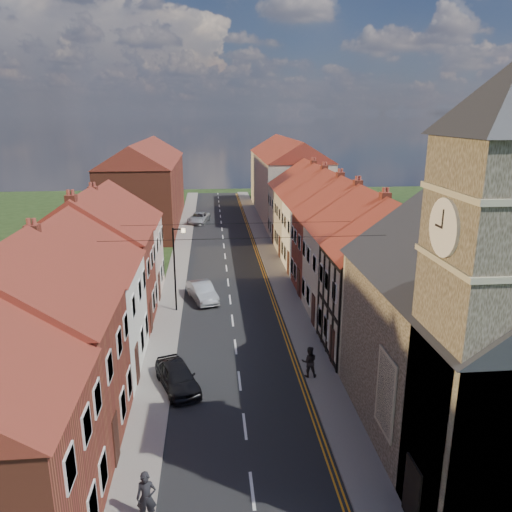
{
  "coord_description": "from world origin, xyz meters",
  "views": [
    {
      "loc": [
        -1.27,
        -13.47,
        13.59
      ],
      "look_at": [
        1.94,
        21.65,
        3.5
      ],
      "focal_mm": 35.0,
      "sensor_mm": 36.0,
      "label": 1
    }
  ],
  "objects_px": {
    "church": "(492,322)",
    "car_mid": "(202,292)",
    "car_near": "(177,376)",
    "pedestrian_right": "(309,362)",
    "lamppost": "(176,264)",
    "car_distant": "(199,218)",
    "pedestrian_left": "(146,497)"
  },
  "relations": [
    {
      "from": "lamppost",
      "to": "car_mid",
      "type": "relative_size",
      "value": 1.42
    },
    {
      "from": "car_mid",
      "to": "church",
      "type": "bearing_deg",
      "value": -75.5
    },
    {
      "from": "car_distant",
      "to": "car_near",
      "type": "bearing_deg",
      "value": -78.11
    },
    {
      "from": "lamppost",
      "to": "pedestrian_right",
      "type": "xyz_separation_m",
      "value": [
        7.51,
        -10.04,
        -2.57
      ]
    },
    {
      "from": "church",
      "to": "car_distant",
      "type": "bearing_deg",
      "value": 104.68
    },
    {
      "from": "lamppost",
      "to": "car_distant",
      "type": "xyz_separation_m",
      "value": [
        0.94,
        30.0,
        -2.87
      ]
    },
    {
      "from": "lamppost",
      "to": "car_mid",
      "type": "bearing_deg",
      "value": 50.28
    },
    {
      "from": "car_near",
      "to": "car_mid",
      "type": "bearing_deg",
      "value": 65.16
    },
    {
      "from": "car_near",
      "to": "car_distant",
      "type": "xyz_separation_m",
      "value": [
        0.33,
        40.42,
        -0.01
      ]
    },
    {
      "from": "lamppost",
      "to": "pedestrian_left",
      "type": "height_order",
      "value": "lamppost"
    },
    {
      "from": "car_distant",
      "to": "pedestrian_right",
      "type": "bearing_deg",
      "value": -68.32
    },
    {
      "from": "pedestrian_left",
      "to": "car_distant",
      "type": "bearing_deg",
      "value": 91.15
    },
    {
      "from": "car_distant",
      "to": "pedestrian_left",
      "type": "height_order",
      "value": "pedestrian_left"
    },
    {
      "from": "car_mid",
      "to": "pedestrian_left",
      "type": "relative_size",
      "value": 2.23
    },
    {
      "from": "car_near",
      "to": "car_mid",
      "type": "xyz_separation_m",
      "value": [
        1.11,
        12.5,
        0.01
      ]
    },
    {
      "from": "car_near",
      "to": "car_mid",
      "type": "distance_m",
      "value": 12.55
    },
    {
      "from": "lamppost",
      "to": "car_near",
      "type": "relative_size",
      "value": 1.5
    },
    {
      "from": "pedestrian_right",
      "to": "car_mid",
      "type": "bearing_deg",
      "value": -59.37
    },
    {
      "from": "car_mid",
      "to": "pedestrian_right",
      "type": "height_order",
      "value": "pedestrian_right"
    },
    {
      "from": "church",
      "to": "car_mid",
      "type": "xyz_separation_m",
      "value": [
        -11.45,
        18.75,
        -5.18
      ]
    },
    {
      "from": "car_distant",
      "to": "car_mid",
      "type": "bearing_deg",
      "value": -76.04
    },
    {
      "from": "car_near",
      "to": "car_distant",
      "type": "distance_m",
      "value": 40.42
    },
    {
      "from": "car_near",
      "to": "pedestrian_right",
      "type": "distance_m",
      "value": 6.92
    },
    {
      "from": "pedestrian_left",
      "to": "car_near",
      "type": "bearing_deg",
      "value": 88.85
    },
    {
      "from": "car_near",
      "to": "pedestrian_left",
      "type": "xyz_separation_m",
      "value": [
        -0.5,
        -8.77,
        0.38
      ]
    },
    {
      "from": "car_distant",
      "to": "pedestrian_right",
      "type": "xyz_separation_m",
      "value": [
        6.57,
        -40.04,
        0.3
      ]
    },
    {
      "from": "car_mid",
      "to": "car_near",
      "type": "bearing_deg",
      "value": -111.99
    },
    {
      "from": "pedestrian_right",
      "to": "car_near",
      "type": "bearing_deg",
      "value": 8.28
    },
    {
      "from": "pedestrian_right",
      "to": "lamppost",
      "type": "bearing_deg",
      "value": -48.1
    },
    {
      "from": "car_mid",
      "to": "pedestrian_left",
      "type": "height_order",
      "value": "pedestrian_left"
    },
    {
      "from": "church",
      "to": "car_near",
      "type": "height_order",
      "value": "church"
    },
    {
      "from": "car_distant",
      "to": "pedestrian_left",
      "type": "bearing_deg",
      "value": -78.61
    }
  ]
}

